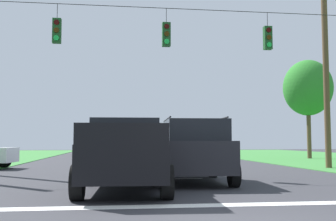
{
  "coord_description": "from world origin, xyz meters",
  "views": [
    {
      "loc": [
        -1.84,
        -5.62,
        1.32
      ],
      "look_at": [
        0.68,
        13.81,
        2.81
      ],
      "focal_mm": 43.51,
      "sensor_mm": 36.0,
      "label": 1
    }
  ],
  "objects_px": {
    "pickup_truck": "(125,154)",
    "utility_pole_mid_right": "(326,66)",
    "overhead_signal_span": "(162,76)",
    "suv_black": "(193,149)",
    "tree_roadside_left": "(308,88)"
  },
  "relations": [
    {
      "from": "pickup_truck",
      "to": "utility_pole_mid_right",
      "type": "height_order",
      "value": "utility_pole_mid_right"
    },
    {
      "from": "overhead_signal_span",
      "to": "pickup_truck",
      "type": "bearing_deg",
      "value": -108.89
    },
    {
      "from": "suv_black",
      "to": "utility_pole_mid_right",
      "type": "relative_size",
      "value": 0.46
    },
    {
      "from": "overhead_signal_span",
      "to": "suv_black",
      "type": "xyz_separation_m",
      "value": [
        0.75,
        -2.49,
        -2.81
      ]
    },
    {
      "from": "utility_pole_mid_right",
      "to": "tree_roadside_left",
      "type": "distance_m",
      "value": 11.4
    },
    {
      "from": "overhead_signal_span",
      "to": "utility_pole_mid_right",
      "type": "height_order",
      "value": "utility_pole_mid_right"
    },
    {
      "from": "overhead_signal_span",
      "to": "pickup_truck",
      "type": "distance_m",
      "value": 5.49
    },
    {
      "from": "suv_black",
      "to": "tree_roadside_left",
      "type": "relative_size",
      "value": 0.65
    },
    {
      "from": "suv_black",
      "to": "tree_roadside_left",
      "type": "height_order",
      "value": "tree_roadside_left"
    },
    {
      "from": "tree_roadside_left",
      "to": "utility_pole_mid_right",
      "type": "bearing_deg",
      "value": -112.1
    },
    {
      "from": "pickup_truck",
      "to": "suv_black",
      "type": "relative_size",
      "value": 1.12
    },
    {
      "from": "suv_black",
      "to": "tree_roadside_left",
      "type": "bearing_deg",
      "value": 53.27
    },
    {
      "from": "pickup_truck",
      "to": "suv_black",
      "type": "bearing_deg",
      "value": 40.42
    },
    {
      "from": "overhead_signal_span",
      "to": "utility_pole_mid_right",
      "type": "xyz_separation_m",
      "value": [
        8.61,
        3.23,
        1.21
      ]
    },
    {
      "from": "pickup_truck",
      "to": "utility_pole_mid_right",
      "type": "relative_size",
      "value": 0.52
    }
  ]
}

